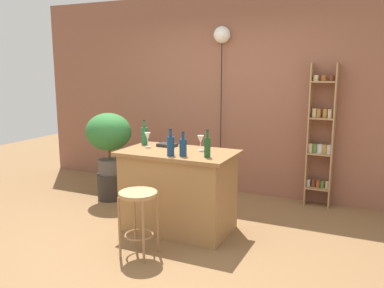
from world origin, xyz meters
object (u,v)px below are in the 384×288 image
at_px(spice_shelf, 321,137).
at_px(bottle_vinegar, 171,145).
at_px(bottle_wine_red, 207,147).
at_px(bottle_soda_blue, 183,147).
at_px(plant_stool, 111,186).
at_px(potted_plant, 109,135).
at_px(bar_stool, 138,207).
at_px(wine_glass_center, 148,137).
at_px(wine_glass_left, 201,140).
at_px(pendant_globe_light, 222,37).
at_px(bottle_spirits_clear, 144,135).
at_px(cookbook, 167,145).

relative_size(spice_shelf, bottle_vinegar, 6.50).
distance_m(bottle_wine_red, bottle_soda_blue, 0.25).
bearing_deg(plant_stool, potted_plant, -153.43).
bearing_deg(bottle_vinegar, bar_stool, -101.08).
height_order(plant_stool, bottle_soda_blue, bottle_soda_blue).
height_order(bottle_vinegar, wine_glass_center, bottle_vinegar).
bearing_deg(spice_shelf, plant_stool, -160.33).
bearing_deg(spice_shelf, bottle_wine_red, -118.56).
distance_m(bar_stool, potted_plant, 1.84).
relative_size(bottle_vinegar, wine_glass_left, 1.73).
bearing_deg(potted_plant, pendant_globe_light, 38.59).
distance_m(bar_stool, bottle_soda_blue, 0.76).
height_order(spice_shelf, wine_glass_center, spice_shelf).
bearing_deg(plant_stool, pendant_globe_light, 38.59).
relative_size(bottle_vinegar, bottle_spirits_clear, 0.97).
bearing_deg(cookbook, wine_glass_left, -1.07).
xyz_separation_m(potted_plant, bottle_vinegar, (1.36, -0.79, 0.11)).
relative_size(bar_stool, bottle_vinegar, 2.23).
xyz_separation_m(bottle_vinegar, wine_glass_center, (-0.46, 0.31, 0.01)).
bearing_deg(bottle_vinegar, spice_shelf, 53.89).
height_order(plant_stool, bottle_vinegar, bottle_vinegar).
bearing_deg(wine_glass_center, plant_stool, 151.88).
bearing_deg(bottle_soda_blue, bottle_wine_red, 13.81).
height_order(bottle_spirits_clear, pendant_globe_light, pendant_globe_light).
bearing_deg(bottle_spirits_clear, bottle_vinegar, -36.05).
bearing_deg(bottle_soda_blue, spice_shelf, 56.23).
height_order(bottle_vinegar, cookbook, bottle_vinegar).
xyz_separation_m(spice_shelf, bottle_vinegar, (-1.26, -1.73, 0.09)).
height_order(bar_stool, bottle_vinegar, bottle_vinegar).
xyz_separation_m(spice_shelf, pendant_globe_light, (-1.39, 0.05, 1.29)).
bearing_deg(spice_shelf, bottle_vinegar, -126.11).
bearing_deg(pendant_globe_light, wine_glass_left, -78.05).
distance_m(bottle_spirits_clear, bottle_soda_blue, 0.79).
bearing_deg(plant_stool, bottle_soda_blue, -27.03).
bearing_deg(bottle_spirits_clear, pendant_globe_light, 72.23).
bearing_deg(bottle_wine_red, potted_plant, 158.00).
height_order(bar_stool, spice_shelf, spice_shelf).
bearing_deg(potted_plant, plant_stool, 26.57).
xyz_separation_m(bar_stool, bottle_wine_red, (0.46, 0.58, 0.52)).
bearing_deg(spice_shelf, cookbook, -139.27).
bearing_deg(bottle_soda_blue, wine_glass_left, 82.99).
relative_size(potted_plant, bottle_soda_blue, 3.23).
height_order(plant_stool, pendant_globe_light, pendant_globe_light).
height_order(bar_stool, wine_glass_center, wine_glass_center).
bearing_deg(wine_glass_left, bottle_wine_red, -55.15).
bearing_deg(bottle_soda_blue, potted_plant, 152.97).
xyz_separation_m(potted_plant, wine_glass_left, (1.53, -0.41, 0.12)).
xyz_separation_m(spice_shelf, wine_glass_left, (-1.09, -1.35, 0.10)).
bearing_deg(bottle_wine_red, wine_glass_left, 124.85).
bearing_deg(bottle_wine_red, pendant_globe_light, 106.41).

